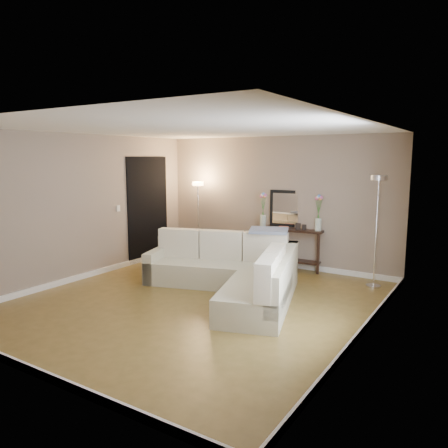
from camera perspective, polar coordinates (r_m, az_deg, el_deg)
The scene contains 23 objects.
floor at distance 6.80m, azimuth -3.67°, elevation -10.12°, with size 5.00×5.50×0.01m, color olive.
ceiling at distance 6.45m, azimuth -3.90°, elevation 12.40°, with size 5.00×5.50×0.01m, color white.
wall_back at distance 8.86m, azimuth 6.81°, elevation 2.90°, with size 5.00×0.02×2.60m, color gray.
wall_front at distance 4.60m, azimuth -24.52°, elevation -3.21°, with size 5.00×0.02×2.60m, color gray.
wall_left at distance 8.22m, azimuth -18.07°, elevation 2.08°, with size 0.02×5.50×2.60m, color gray.
wall_right at distance 5.43m, azimuth 18.17°, elevation -1.14°, with size 0.02×5.50×2.60m, color gray.
baseboard_back at distance 9.05m, azimuth 6.60°, elevation -5.01°, with size 5.00×0.03×0.10m, color white.
baseboard_front at distance 5.01m, azimuth -23.33°, elevation -17.31°, with size 5.00×0.03×0.10m, color white.
baseboard_left at distance 8.43m, azimuth -17.56°, elevation -6.39°, with size 0.03×5.50×0.10m, color white.
baseboard_right at distance 5.77m, azimuth 17.32°, elevation -13.45°, with size 0.03×5.50×0.10m, color white.
doorway at distance 9.39m, azimuth -9.90°, elevation 1.93°, with size 0.02×1.20×2.20m, color black.
switch_plate at distance 8.77m, azimuth -13.64°, elevation 2.00°, with size 0.02×0.08×0.12m, color white.
sectional_sofa at distance 7.15m, azimuth 1.40°, elevation -6.31°, with size 3.18×2.61×0.90m.
throw_blanket at distance 7.54m, azimuth 5.87°, elevation -0.84°, with size 0.65×0.37×0.05m, color gray.
console_table at distance 8.70m, azimuth 8.01°, elevation -2.85°, with size 1.35×0.51×0.81m.
leaning_mirror at distance 8.72m, azimuth 8.95°, elevation 1.97°, with size 0.93×0.15×0.73m.
table_decor at distance 8.58m, azimuth 8.48°, elevation -0.43°, with size 0.56×0.14×0.13m.
flower_vase_left at distance 8.75m, azimuth 5.12°, elevation 1.53°, with size 0.16×0.14×0.69m.
flower_vase_right at distance 8.43m, azimuth 12.23°, elevation 1.10°, with size 0.16×0.14×0.69m.
floor_lamp_lit at distance 9.44m, azimuth -3.41°, elevation 2.54°, with size 0.27×0.27×1.66m.
floor_lamp_unlit at distance 7.68m, azimuth 19.40°, elevation 1.88°, with size 0.29×0.29×1.90m.
charcoal_rug at distance 9.40m, azimuth -4.69°, elevation -4.73°, with size 1.09×0.81×0.01m, color black.
black_bag at distance 9.38m, azimuth -6.00°, elevation -3.58°, with size 0.31×0.22×0.20m, color black.
Camera 1 is at (3.80, -5.19, 2.19)m, focal length 35.00 mm.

